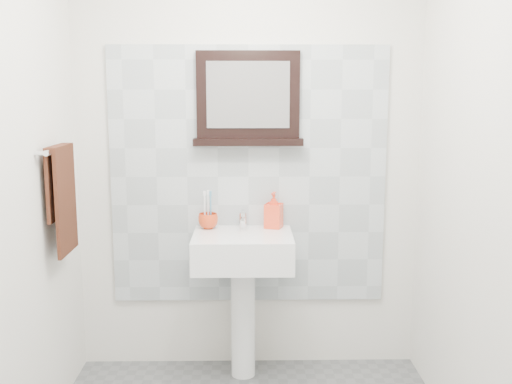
% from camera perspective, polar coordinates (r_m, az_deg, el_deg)
% --- Properties ---
extents(back_wall, '(2.00, 0.01, 2.50)m').
position_cam_1_polar(back_wall, '(3.49, -0.73, 3.14)').
color(back_wall, silver).
rests_on(back_wall, ground).
extents(front_wall, '(2.00, 0.01, 2.50)m').
position_cam_1_polar(front_wall, '(1.32, -0.40, -7.79)').
color(front_wall, silver).
rests_on(front_wall, ground).
extents(right_wall, '(0.01, 2.20, 2.50)m').
position_cam_1_polar(right_wall, '(2.60, 21.97, 0.19)').
color(right_wall, silver).
rests_on(right_wall, ground).
extents(splashback, '(1.60, 0.02, 1.50)m').
position_cam_1_polar(splashback, '(3.49, -0.72, 1.49)').
color(splashback, '#AEB8BD').
rests_on(splashback, back_wall).
extents(pedestal_sink, '(0.55, 0.44, 0.96)m').
position_cam_1_polar(pedestal_sink, '(3.38, -1.26, -7.01)').
color(pedestal_sink, white).
rests_on(pedestal_sink, ground).
extents(toothbrush_cup, '(0.11, 0.11, 0.09)m').
position_cam_1_polar(toothbrush_cup, '(3.45, -4.58, -2.77)').
color(toothbrush_cup, red).
rests_on(toothbrush_cup, pedestal_sink).
extents(toothbrushes, '(0.05, 0.04, 0.21)m').
position_cam_1_polar(toothbrushes, '(3.44, -4.61, -1.49)').
color(toothbrushes, white).
rests_on(toothbrushes, toothbrush_cup).
extents(soap_dispenser, '(0.12, 0.12, 0.21)m').
position_cam_1_polar(soap_dispenser, '(3.45, 1.70, -1.72)').
color(soap_dispenser, '#FF1E1F').
rests_on(soap_dispenser, pedestal_sink).
extents(framed_mirror, '(0.62, 0.11, 0.53)m').
position_cam_1_polar(framed_mirror, '(3.42, -0.76, 8.67)').
color(framed_mirror, black).
rests_on(framed_mirror, back_wall).
extents(towel_bar, '(0.07, 0.40, 0.03)m').
position_cam_1_polar(towel_bar, '(3.14, -18.32, 3.88)').
color(towel_bar, silver).
rests_on(towel_bar, left_wall).
extents(hand_towel, '(0.06, 0.30, 0.55)m').
position_cam_1_polar(hand_towel, '(3.16, -18.00, 0.10)').
color(hand_towel, '#36190F').
rests_on(hand_towel, towel_bar).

